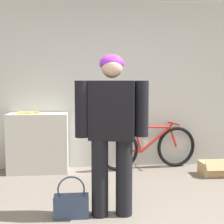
# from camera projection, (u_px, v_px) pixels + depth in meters

# --- Properties ---
(wall_back) EXTENTS (8.00, 0.07, 2.60)m
(wall_back) POSITION_uv_depth(u_px,v_px,m) (112.00, 85.00, 4.90)
(wall_back) COLOR silver
(wall_back) RESTS_ON ground_plane
(side_shelf) EXTENTS (0.87, 0.39, 0.88)m
(side_shelf) POSITION_uv_depth(u_px,v_px,m) (38.00, 143.00, 4.63)
(side_shelf) COLOR beige
(side_shelf) RESTS_ON ground_plane
(person) EXTENTS (0.72, 0.31, 1.60)m
(person) POSITION_uv_depth(u_px,v_px,m) (112.00, 125.00, 3.06)
(person) COLOR black
(person) RESTS_ON ground_plane
(bicycle) EXTENTS (1.58, 0.46, 0.71)m
(bicycle) POSITION_uv_depth(u_px,v_px,m) (148.00, 147.00, 4.81)
(bicycle) COLOR black
(bicycle) RESTS_ON ground_plane
(banana) EXTENTS (0.36, 0.09, 0.03)m
(banana) POSITION_uv_depth(u_px,v_px,m) (28.00, 112.00, 4.56)
(banana) COLOR #EAD64C
(banana) RESTS_ON side_shelf
(handbag) EXTENTS (0.34, 0.16, 0.41)m
(handbag) POSITION_uv_depth(u_px,v_px,m) (71.00, 205.00, 3.08)
(handbag) COLOR #334260
(handbag) RESTS_ON ground_plane
(cardboard_box) EXTENTS (0.50, 0.36, 0.25)m
(cardboard_box) POSITION_uv_depth(u_px,v_px,m) (218.00, 168.00, 4.51)
(cardboard_box) COLOR tan
(cardboard_box) RESTS_ON ground_plane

